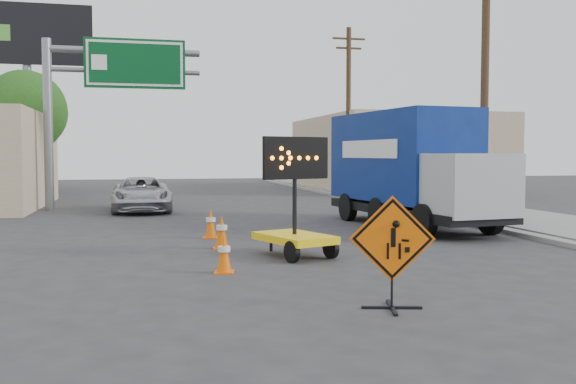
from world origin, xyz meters
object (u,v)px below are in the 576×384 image
object	(u,v)px
arrow_board	(295,230)
box_truck	(411,175)
pickup_truck	(141,194)
construction_sign	(392,249)

from	to	relation	value
arrow_board	box_truck	xyz separation A→B (m)	(4.87, 4.88, 1.01)
pickup_truck	box_truck	world-z (taller)	box_truck
construction_sign	arrow_board	distance (m)	4.94
arrow_board	construction_sign	bearing A→B (deg)	-107.73
construction_sign	pickup_truck	xyz separation A→B (m)	(-3.49, 17.17, -0.20)
arrow_board	box_truck	bearing A→B (deg)	24.38
pickup_truck	construction_sign	bearing A→B (deg)	-79.04
construction_sign	box_truck	size ratio (longest dim) A/B	0.21
construction_sign	pickup_truck	bearing A→B (deg)	115.96
construction_sign	pickup_truck	size ratio (longest dim) A/B	0.34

